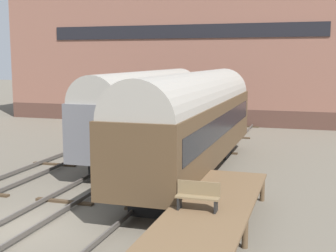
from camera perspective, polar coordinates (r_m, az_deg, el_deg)
name	(u,v)px	position (r m, az deg, el deg)	size (l,w,h in m)	color
ground_plane	(22,227)	(17.71, -17.42, -11.71)	(200.00, 200.00, 0.00)	#60594C
track_middle	(21,224)	(17.66, -17.44, -11.28)	(2.60, 60.00, 0.26)	#4C4742
track_right	(127,236)	(15.82, -5.00, -13.24)	(2.60, 60.00, 0.26)	#4C4742
train_car_grey	(147,108)	(28.59, -2.61, 2.26)	(2.86, 15.33, 5.19)	black
train_car_brown	(194,118)	(23.41, 3.18, 1.00)	(3.11, 16.82, 5.28)	black
station_platform	(209,212)	(15.25, 5.04, -10.46)	(2.61, 10.64, 1.14)	brown
bench	(198,195)	(15.03, 3.69, -8.39)	(1.40, 0.40, 0.91)	brown
warehouse_building	(197,42)	(47.75, 3.54, 10.16)	(35.72, 11.39, 15.12)	#4F342A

